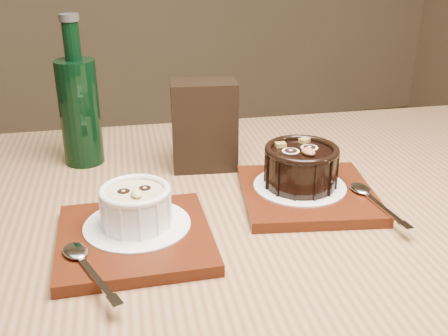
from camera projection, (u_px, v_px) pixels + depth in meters
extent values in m
cube|color=brown|center=(246.00, 230.00, 0.70)|extent=(1.25, 0.88, 0.04)
cylinder|color=brown|center=(431.00, 269.00, 1.26)|extent=(0.06, 0.06, 0.71)
cube|color=#4D1D0C|center=(135.00, 238.00, 0.63)|extent=(0.19, 0.19, 0.01)
cylinder|color=white|center=(137.00, 225.00, 0.64)|extent=(0.13, 0.13, 0.00)
cylinder|color=white|center=(136.00, 208.00, 0.63)|extent=(0.08, 0.08, 0.04)
cylinder|color=#D1BC7F|center=(135.00, 193.00, 0.62)|extent=(0.07, 0.07, 0.00)
torus|color=white|center=(135.00, 191.00, 0.62)|extent=(0.09, 0.09, 0.01)
cylinder|color=black|center=(124.00, 191.00, 0.62)|extent=(0.02, 0.02, 0.00)
cylinder|color=black|center=(145.00, 188.00, 0.63)|extent=(0.02, 0.02, 0.00)
ellipsoid|color=#E4C585|center=(137.00, 193.00, 0.61)|extent=(0.01, 0.02, 0.01)
cube|color=#4D1D0C|center=(307.00, 194.00, 0.73)|extent=(0.21, 0.21, 0.01)
cylinder|color=white|center=(300.00, 186.00, 0.74)|extent=(0.13, 0.13, 0.00)
cylinder|color=black|center=(301.00, 168.00, 0.73)|extent=(0.10, 0.10, 0.05)
cylinder|color=black|center=(302.00, 152.00, 0.72)|extent=(0.08, 0.08, 0.00)
torus|color=black|center=(302.00, 150.00, 0.72)|extent=(0.10, 0.10, 0.01)
cylinder|color=black|center=(291.00, 151.00, 0.72)|extent=(0.02, 0.02, 0.00)
cylinder|color=black|center=(309.00, 147.00, 0.73)|extent=(0.02, 0.02, 0.00)
ellipsoid|color=#8F5D2E|center=(308.00, 152.00, 0.70)|extent=(0.02, 0.03, 0.01)
cube|color=brown|center=(281.00, 145.00, 0.73)|extent=(0.02, 0.01, 0.01)
cube|color=brown|center=(304.00, 140.00, 0.74)|extent=(0.02, 0.02, 0.01)
cube|color=black|center=(204.00, 125.00, 0.81)|extent=(0.11, 0.07, 0.14)
cylinder|color=black|center=(80.00, 113.00, 0.83)|extent=(0.06, 0.06, 0.17)
cylinder|color=black|center=(72.00, 41.00, 0.78)|extent=(0.03, 0.03, 0.06)
cylinder|color=#333333|center=(69.00, 17.00, 0.77)|extent=(0.03, 0.03, 0.01)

